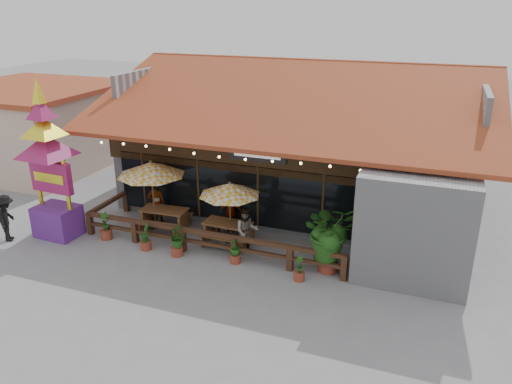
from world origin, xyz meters
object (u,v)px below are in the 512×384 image
at_px(picnic_table_left, 165,216).
at_px(picnic_table_right, 228,229).
at_px(umbrella_left, 151,169).
at_px(pedestrian, 7,218).
at_px(thai_sign_tower, 47,150).
at_px(umbrella_right, 230,190).
at_px(tropical_plant, 330,233).

xyz_separation_m(picnic_table_left, picnic_table_right, (2.80, -0.26, -0.01)).
height_order(umbrella_left, pedestrian, umbrella_left).
height_order(umbrella_left, picnic_table_left, umbrella_left).
xyz_separation_m(umbrella_left, thai_sign_tower, (-3.07, -1.92, 0.96)).
height_order(umbrella_right, picnic_table_left, umbrella_right).
bearing_deg(picnic_table_left, umbrella_right, -2.53).
relative_size(umbrella_left, picnic_table_right, 1.55).
bearing_deg(thai_sign_tower, picnic_table_left, 27.93).
bearing_deg(umbrella_right, thai_sign_tower, -164.66).
distance_m(picnic_table_right, pedestrian, 8.23).
bearing_deg(tropical_plant, picnic_table_left, 171.89).
distance_m(umbrella_right, picnic_table_right, 1.53).
height_order(picnic_table_left, thai_sign_tower, thai_sign_tower).
height_order(umbrella_right, pedestrian, umbrella_right).
relative_size(umbrella_right, picnic_table_left, 1.32).
distance_m(umbrella_right, pedestrian, 8.40).
bearing_deg(picnic_table_left, thai_sign_tower, -152.07).
xyz_separation_m(thai_sign_tower, pedestrian, (-1.46, -0.98, -2.49)).
distance_m(thai_sign_tower, tropical_plant, 10.49).
distance_m(picnic_table_left, picnic_table_right, 2.81).
bearing_deg(umbrella_left, picnic_table_right, -5.24).
distance_m(picnic_table_left, thai_sign_tower, 4.90).
relative_size(umbrella_left, thai_sign_tower, 0.43).
distance_m(umbrella_left, pedestrian, 5.59).
distance_m(picnic_table_left, pedestrian, 5.77).
bearing_deg(picnic_table_right, umbrella_left, 174.76).
bearing_deg(pedestrian, tropical_plant, -112.28).
bearing_deg(picnic_table_left, picnic_table_right, -5.35).
xyz_separation_m(umbrella_left, pedestrian, (-4.53, -2.90, -1.53)).
relative_size(picnic_table_left, thai_sign_tower, 0.29).
relative_size(thai_sign_tower, tropical_plant, 2.63).
height_order(umbrella_right, thai_sign_tower, thai_sign_tower).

